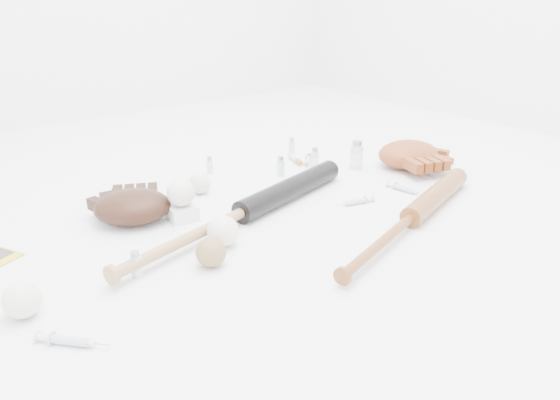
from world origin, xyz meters
TOP-DOWN VIEW (x-y plane):
  - bat_dark at (-0.09, 0.03)m, footprint 0.93×0.29m
  - bat_wood at (0.25, -0.28)m, footprint 0.82×0.29m
  - glove_dark at (-0.32, 0.24)m, footprint 0.34×0.34m
  - glove_tan at (0.66, 0.06)m, footprint 0.34×0.34m
  - trading_card at (-0.67, 0.24)m, footprint 0.10×0.11m
  - pedestal at (-0.21, 0.16)m, footprint 0.09×0.09m
  - baseball_on_pedestal at (-0.21, 0.16)m, footprint 0.08×0.08m
  - baseball_left at (-0.70, -0.06)m, footprint 0.08×0.08m
  - baseball_upper at (-0.06, 0.30)m, footprint 0.07×0.07m
  - baseball_mid at (-0.21, -0.05)m, footprint 0.08×0.08m
  - baseball_aged at (-0.29, -0.12)m, footprint 0.07×0.07m
  - syringe_0 at (-0.66, -0.22)m, footprint 0.13×0.14m
  - syringe_1 at (0.26, -0.07)m, footprint 0.15×0.06m
  - syringe_2 at (0.38, 0.37)m, footprint 0.07×0.15m
  - syringe_3 at (0.46, -0.10)m, footprint 0.04×0.16m
  - syringe_4 at (0.40, 0.31)m, footprint 0.13×0.12m
  - vial_0 at (0.06, 0.45)m, footprint 0.02×0.02m
  - vial_1 at (0.40, 0.27)m, footprint 0.03×0.03m
  - vial_2 at (0.24, 0.27)m, footprint 0.03×0.03m
  - vial_3 at (0.50, 0.16)m, footprint 0.04×0.04m
  - vial_4 at (-0.45, -0.06)m, footprint 0.03×0.03m
  - vial_5 at (0.44, 0.45)m, footprint 0.02×0.02m

SIDE VIEW (x-z plane):
  - trading_card at x=-0.67m, z-range 0.00..0.01m
  - syringe_1 at x=0.26m, z-range 0.00..0.02m
  - syringe_4 at x=0.40m, z-range 0.00..0.02m
  - syringe_2 at x=0.38m, z-range 0.00..0.02m
  - syringe_3 at x=0.46m, z-range 0.00..0.02m
  - syringe_0 at x=-0.66m, z-range 0.00..0.02m
  - pedestal at x=-0.21m, z-range 0.00..0.04m
  - vial_0 at x=0.06m, z-range 0.00..0.06m
  - bat_wood at x=0.25m, z-range 0.00..0.06m
  - vial_5 at x=0.44m, z-range 0.00..0.06m
  - vial_4 at x=-0.45m, z-range 0.00..0.06m
  - baseball_upper at x=-0.06m, z-range 0.00..0.07m
  - bat_dark at x=-0.09m, z-range 0.00..0.07m
  - vial_2 at x=0.24m, z-range 0.00..0.07m
  - vial_1 at x=0.40m, z-range 0.00..0.07m
  - baseball_aged at x=-0.29m, z-range 0.00..0.07m
  - baseball_left at x=-0.70m, z-range 0.00..0.08m
  - baseball_mid at x=-0.21m, z-range 0.00..0.08m
  - glove_dark at x=-0.32m, z-range 0.00..0.09m
  - glove_tan at x=0.66m, z-range 0.00..0.10m
  - vial_3 at x=0.50m, z-range 0.00..0.10m
  - baseball_on_pedestal at x=-0.21m, z-range 0.04..0.12m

